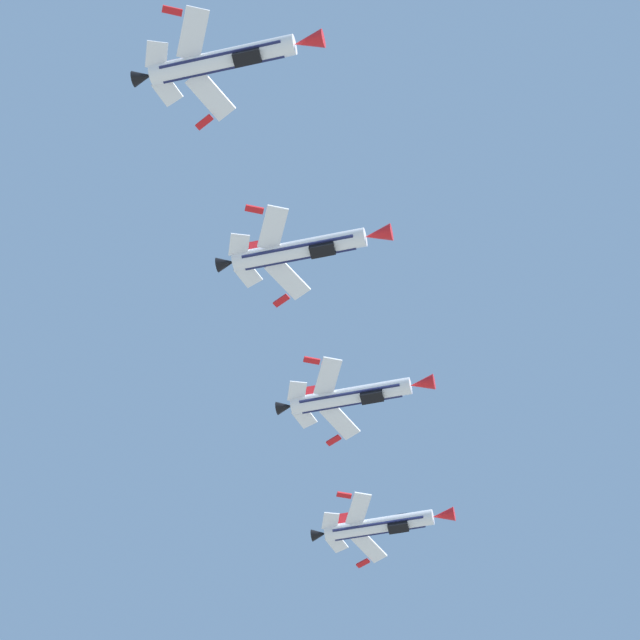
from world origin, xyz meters
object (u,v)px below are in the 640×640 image
fighter_jet_lead (381,525)px  fighter_jet_right_wing (302,249)px  fighter_jet_left_wing (354,395)px  fighter_jet_left_outer (226,59)px

fighter_jet_lead → fighter_jet_right_wing: size_ratio=1.00×
fighter_jet_lead → fighter_jet_left_wing: fighter_jet_lead is taller
fighter_jet_lead → fighter_jet_left_wing: (2.21, -20.78, -0.26)m
fighter_jet_left_wing → fighter_jet_right_wing: size_ratio=1.00×
fighter_jet_lead → fighter_jet_left_outer: fighter_jet_left_outer is taller
fighter_jet_left_wing → fighter_jet_left_outer: bearing=-2.5°
fighter_jet_left_wing → fighter_jet_left_outer: (-0.56, -38.78, 1.50)m
fighter_jet_lead → fighter_jet_right_wing: 40.70m
fighter_jet_left_wing → fighter_jet_right_wing: fighter_jet_left_wing is taller
fighter_jet_lead → fighter_jet_right_wing: bearing=2.1°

